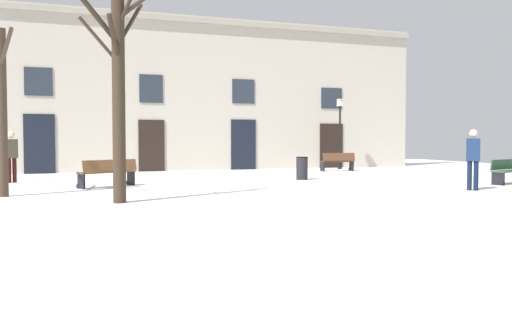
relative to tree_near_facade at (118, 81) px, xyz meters
name	(u,v)px	position (x,y,z in m)	size (l,w,h in m)	color
ground_plane	(279,190)	(4.75, 1.59, -2.92)	(37.56, 37.56, 0.00)	white
building_facade	(199,93)	(4.74, 12.14, 0.86)	(23.48, 0.60, 7.45)	#BCB29E
tree_near_facade	(118,81)	(0.00, 0.00, 0.00)	(1.95, 1.27, 5.47)	#382B1E
tree_left_of_center	(1,107)	(-2.82, 2.44, -0.54)	(1.00, 2.96, 4.44)	#423326
streetlamp	(340,125)	(11.70, 10.70, -0.70)	(0.30, 0.30, 3.61)	black
litter_bin	(302,168)	(7.04, 5.01, -2.48)	(0.46, 0.46, 0.86)	black
bench_facing_shops	(507,171)	(12.93, 1.08, -2.48)	(1.71, 1.01, 0.84)	#2D4C33
bench_near_center_tree	(338,162)	(10.80, 9.23, -2.46)	(1.65, 0.65, 0.87)	#51331E
bench_back_to_back_left	(108,172)	(-0.01, 4.34, -2.44)	(1.90, 1.27, 0.88)	brown
person_by_shop_door	(473,156)	(10.19, -0.34, -1.89)	(0.43, 0.41, 1.82)	black
person_strolling	(12,154)	(-3.09, 7.16, -1.91)	(0.44, 0.35, 1.79)	#350F0F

